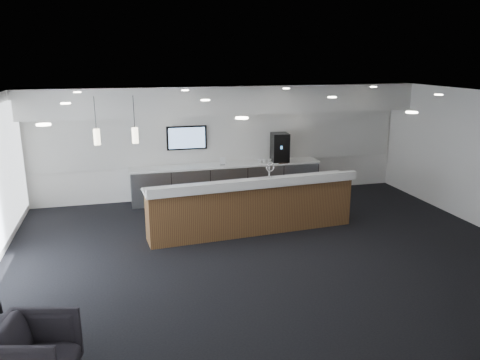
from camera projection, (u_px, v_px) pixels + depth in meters
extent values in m
plane|color=black|center=(268.00, 251.00, 9.18)|extent=(10.00, 10.00, 0.00)
cube|color=black|center=(271.00, 97.00, 8.41)|extent=(10.00, 8.00, 0.02)
cube|color=white|center=(223.00, 141.00, 12.54)|extent=(10.00, 0.02, 3.00)
cube|color=silver|center=(227.00, 99.00, 11.82)|extent=(10.00, 0.90, 0.70)
cube|color=silver|center=(224.00, 138.00, 12.49)|extent=(9.80, 0.06, 1.40)
cube|color=gray|center=(227.00, 182.00, 12.47)|extent=(5.00, 0.60, 0.90)
cube|color=white|center=(227.00, 165.00, 12.35)|extent=(5.06, 0.66, 0.05)
cylinder|color=silver|center=(152.00, 189.00, 11.68)|extent=(0.60, 0.02, 0.02)
cylinder|color=silver|center=(191.00, 186.00, 11.92)|extent=(0.60, 0.02, 0.02)
cylinder|color=silver|center=(229.00, 184.00, 12.16)|extent=(0.60, 0.02, 0.02)
cylinder|color=silver|center=(266.00, 181.00, 12.41)|extent=(0.60, 0.02, 0.02)
cylinder|color=silver|center=(301.00, 179.00, 12.65)|extent=(0.60, 0.02, 0.02)
cube|color=black|center=(187.00, 138.00, 12.18)|extent=(1.05, 0.07, 0.62)
cube|color=#2C63B3|center=(187.00, 138.00, 12.14)|extent=(0.95, 0.01, 0.54)
cylinder|color=#FFF1C6|center=(135.00, 136.00, 8.77)|extent=(0.12, 0.12, 0.30)
cylinder|color=#FFF1C6|center=(97.00, 138.00, 8.60)|extent=(0.12, 0.12, 0.30)
cube|color=#54301C|center=(252.00, 208.00, 10.10)|extent=(4.54, 0.99, 1.05)
cube|color=white|center=(252.00, 184.00, 9.96)|extent=(4.62, 1.08, 0.06)
cube|color=white|center=(258.00, 184.00, 9.61)|extent=(4.58, 0.49, 0.18)
cylinder|color=silver|center=(269.00, 173.00, 10.15)|extent=(0.04, 0.04, 0.28)
torus|color=silver|center=(270.00, 168.00, 10.05)|extent=(0.19, 0.05, 0.19)
cube|color=black|center=(280.00, 147.00, 12.59)|extent=(0.48, 0.53, 0.77)
cube|color=silver|center=(283.00, 163.00, 12.43)|extent=(0.27, 0.12, 0.02)
cube|color=silver|center=(223.00, 161.00, 12.22)|extent=(0.15, 0.03, 0.20)
cube|color=silver|center=(278.00, 158.00, 12.53)|extent=(0.19, 0.04, 0.25)
imported|color=black|center=(35.00, 354.00, 5.39)|extent=(1.04, 1.02, 0.78)
imported|color=white|center=(279.00, 160.00, 12.60)|extent=(0.10, 0.10, 0.09)
imported|color=white|center=(275.00, 160.00, 12.57)|extent=(0.14, 0.14, 0.09)
imported|color=white|center=(270.00, 161.00, 12.53)|extent=(0.12, 0.12, 0.09)
imported|color=white|center=(265.00, 161.00, 12.50)|extent=(0.12, 0.12, 0.09)
imported|color=white|center=(260.00, 161.00, 12.47)|extent=(0.13, 0.13, 0.09)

